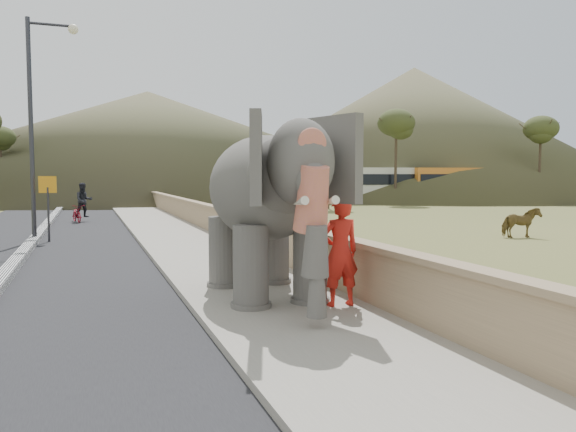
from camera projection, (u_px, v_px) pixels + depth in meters
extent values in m
plane|color=olive|center=(265.00, 302.00, 10.74)|extent=(160.00, 160.00, 0.00)
cube|color=black|center=(29.00, 249.00, 18.45)|extent=(7.00, 120.00, 0.03)
cube|color=black|center=(29.00, 246.00, 18.44)|extent=(0.35, 120.00, 0.22)
cube|color=#9E9687|center=(182.00, 241.00, 20.13)|extent=(3.00, 120.00, 0.15)
cube|color=tan|center=(227.00, 226.00, 20.65)|extent=(0.30, 120.00, 1.10)
cylinder|color=#2C2C31|center=(31.00, 131.00, 20.02)|extent=(0.16, 0.16, 8.00)
cylinder|color=#2C2C31|center=(52.00, 25.00, 20.02)|extent=(1.60, 0.10, 0.10)
sphere|color=#FFF2CC|center=(73.00, 29.00, 20.26)|extent=(0.36, 0.36, 0.36)
cylinder|color=#2D2D33|center=(48.00, 215.00, 20.21)|extent=(0.08, 0.08, 2.00)
cube|color=orange|center=(48.00, 184.00, 20.13)|extent=(0.60, 0.05, 0.60)
imported|color=brown|center=(521.00, 223.00, 21.74)|extent=(1.52, 0.93, 1.19)
imported|color=silver|center=(326.00, 195.00, 49.98)|extent=(4.37, 2.10, 1.44)
cube|color=beige|center=(396.00, 186.00, 49.11)|extent=(11.21, 3.68, 3.10)
cube|color=orange|center=(467.00, 185.00, 50.17)|extent=(11.17, 3.39, 3.10)
cone|color=brown|center=(413.00, 132.00, 71.11)|extent=(56.00, 56.00, 16.00)
cone|color=brown|center=(148.00, 142.00, 77.64)|extent=(80.00, 80.00, 14.00)
imported|color=red|center=(340.00, 252.00, 9.74)|extent=(0.69, 0.45, 1.90)
imported|color=maroon|center=(77.00, 214.00, 28.92)|extent=(0.95, 1.81, 0.91)
imported|color=black|center=(84.00, 200.00, 28.99)|extent=(1.00, 0.85, 1.80)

